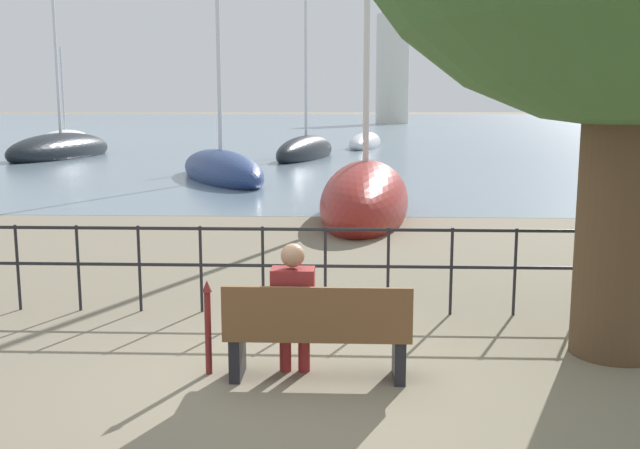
{
  "coord_description": "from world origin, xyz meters",
  "views": [
    {
      "loc": [
        0.27,
        -6.2,
        2.43
      ],
      "look_at": [
        0.0,
        0.5,
        1.34
      ],
      "focal_mm": 40.0,
      "sensor_mm": 36.0,
      "label": 1
    }
  ],
  "objects": [
    {
      "name": "sailboat_2",
      "position": [
        -14.15,
        29.14,
        0.37
      ],
      "size": [
        3.51,
        9.22,
        10.44
      ],
      "rotation": [
        0.0,
        0.0,
        -0.11
      ],
      "color": "black",
      "rests_on": "ground_plane"
    },
    {
      "name": "harbor_water",
      "position": [
        0.0,
        159.78,
        0.0
      ],
      "size": [
        600.0,
        300.0,
        0.01
      ],
      "color": "slate",
      "rests_on": "ground_plane"
    },
    {
      "name": "seated_person_left",
      "position": [
        -0.22,
        0.01,
        0.69
      ],
      "size": [
        0.39,
        0.35,
        1.25
      ],
      "color": "maroon",
      "rests_on": "ground_plane"
    },
    {
      "name": "sailboat_5",
      "position": [
        -1.82,
        28.98,
        0.34
      ],
      "size": [
        3.35,
        8.37,
        8.0
      ],
      "rotation": [
        0.0,
        0.0,
        -0.22
      ],
      "color": "black",
      "rests_on": "ground_plane"
    },
    {
      "name": "sailboat_0",
      "position": [
        -20.15,
        44.68,
        0.29
      ],
      "size": [
        2.97,
        5.63,
        7.16
      ],
      "rotation": [
        0.0,
        0.0,
        -0.15
      ],
      "color": "white",
      "rests_on": "ground_plane"
    },
    {
      "name": "sailboat_4",
      "position": [
        -4.13,
        18.2,
        0.33
      ],
      "size": [
        4.97,
        7.89,
        9.23
      ],
      "rotation": [
        0.0,
        0.0,
        0.42
      ],
      "color": "navy",
      "rests_on": "ground_plane"
    },
    {
      "name": "closed_umbrella",
      "position": [
        -1.01,
        0.06,
        0.49
      ],
      "size": [
        0.09,
        0.09,
        0.89
      ],
      "color": "maroon",
      "rests_on": "ground_plane"
    },
    {
      "name": "park_bench",
      "position": [
        0.0,
        -0.06,
        0.43
      ],
      "size": [
        1.67,
        0.45,
        0.9
      ],
      "color": "brown",
      "rests_on": "ground_plane"
    },
    {
      "name": "ground_plane",
      "position": [
        0.0,
        0.0,
        0.0
      ],
      "size": [
        1000.0,
        1000.0,
        0.0
      ],
      "primitive_type": "plane",
      "color": "#7A705B"
    },
    {
      "name": "harbor_lighthouse",
      "position": [
        7.31,
        111.07,
        9.76
      ],
      "size": [
        5.36,
        5.36,
        20.98
      ],
      "color": "silver",
      "rests_on": "ground_plane"
    },
    {
      "name": "sailboat_3",
      "position": [
        1.35,
        39.62,
        0.33
      ],
      "size": [
        2.95,
        9.07,
        11.47
      ],
      "rotation": [
        0.0,
        0.0,
        -0.14
      ],
      "color": "silver",
      "rests_on": "ground_plane"
    },
    {
      "name": "sailboat_1",
      "position": [
        0.66,
        9.86,
        0.4
      ],
      "size": [
        2.46,
        6.62,
        10.01
      ],
      "rotation": [
        0.0,
        0.0,
        -0.08
      ],
      "color": "maroon",
      "rests_on": "ground_plane"
    },
    {
      "name": "promenade_railing",
      "position": [
        0.0,
        2.08,
        0.69
      ],
      "size": [
        10.48,
        0.04,
        1.05
      ],
      "color": "black",
      "rests_on": "ground_plane"
    }
  ]
}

